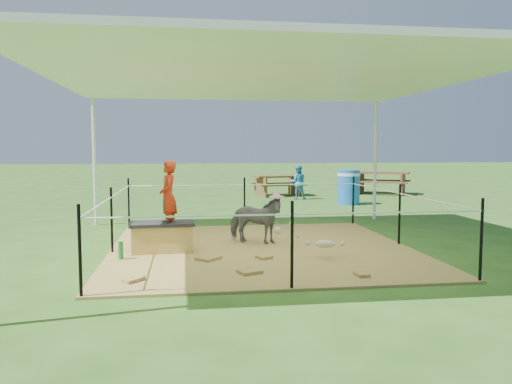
{
  "coord_description": "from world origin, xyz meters",
  "views": [
    {
      "loc": [
        -1.15,
        -7.56,
        1.57
      ],
      "look_at": [
        0.0,
        0.6,
        0.85
      ],
      "focal_mm": 35.0,
      "sensor_mm": 36.0,
      "label": 1
    }
  ],
  "objects": [
    {
      "name": "rope_fence",
      "position": [
        0.0,
        -0.0,
        0.64
      ],
      "size": [
        4.54,
        4.54,
        1.0
      ],
      "color": "black",
      "rests_on": "ground"
    },
    {
      "name": "ground",
      "position": [
        0.0,
        0.0,
        0.0
      ],
      "size": [
        90.0,
        90.0,
        0.0
      ],
      "primitive_type": "plane",
      "color": "#2D5919",
      "rests_on": "ground"
    },
    {
      "name": "woman",
      "position": [
        -1.41,
        -0.06,
        0.96
      ],
      "size": [
        0.28,
        0.4,
        1.07
      ],
      "primitive_type": "imported",
      "rotation": [
        0.0,
        0.0,
        -1.52
      ],
      "color": "red",
      "rests_on": "straw_bale"
    },
    {
      "name": "pony",
      "position": [
        -0.05,
        0.37,
        0.42
      ],
      "size": [
        1.0,
        0.76,
        0.77
      ],
      "primitive_type": "imported",
      "rotation": [
        0.0,
        0.0,
        1.14
      ],
      "color": "#4B4B50",
      "rests_on": "hay_patch"
    },
    {
      "name": "trash_barrel",
      "position": [
        3.38,
        5.91,
        0.48
      ],
      "size": [
        0.79,
        0.79,
        0.97
      ],
      "primitive_type": "cylinder",
      "rotation": [
        0.0,
        0.0,
        0.33
      ],
      "color": "blue",
      "rests_on": "ground"
    },
    {
      "name": "green_bottle",
      "position": [
        -2.06,
        -0.51,
        0.15
      ],
      "size": [
        0.07,
        0.07,
        0.25
      ],
      "primitive_type": "cylinder",
      "rotation": [
        0.0,
        0.0,
        0.05
      ],
      "color": "#1B7C2A",
      "rests_on": "hay_patch"
    },
    {
      "name": "distant_person",
      "position": [
        2.28,
        7.51,
        0.53
      ],
      "size": [
        0.58,
        0.49,
        1.06
      ],
      "primitive_type": "imported",
      "rotation": [
        0.0,
        0.0,
        2.94
      ],
      "color": "#3797D1",
      "rests_on": "ground"
    },
    {
      "name": "foal",
      "position": [
        0.78,
        -0.84,
        0.26
      ],
      "size": [
        0.92,
        0.66,
        0.46
      ],
      "primitive_type": null,
      "rotation": [
        0.0,
        0.0,
        -0.27
      ],
      "color": "beige",
      "rests_on": "hay_patch"
    },
    {
      "name": "canopy_tent",
      "position": [
        0.0,
        0.0,
        2.69
      ],
      "size": [
        6.3,
        6.3,
        2.9
      ],
      "color": "silver",
      "rests_on": "ground"
    },
    {
      "name": "picnic_table_near",
      "position": [
        1.89,
        8.75,
        0.33
      ],
      "size": [
        1.81,
        1.46,
        0.67
      ],
      "primitive_type": "cube",
      "rotation": [
        0.0,
        0.0,
        0.2
      ],
      "color": "#53371C",
      "rests_on": "ground"
    },
    {
      "name": "dark_cloth",
      "position": [
        -1.51,
        -0.06,
        0.45
      ],
      "size": [
        0.97,
        0.54,
        0.05
      ],
      "primitive_type": "cube",
      "rotation": [
        0.0,
        0.0,
        0.05
      ],
      "color": "black",
      "rests_on": "straw_bale"
    },
    {
      "name": "pink_hat",
      "position": [
        -0.05,
        0.37,
        0.86
      ],
      "size": [
        0.24,
        0.24,
        0.11
      ],
      "primitive_type": "cylinder",
      "color": "pink",
      "rests_on": "pony"
    },
    {
      "name": "picnic_table_far",
      "position": [
        5.56,
        8.89,
        0.38
      ],
      "size": [
        2.26,
        2.06,
        0.77
      ],
      "primitive_type": "cube",
      "rotation": [
        0.0,
        0.0,
        -0.51
      ],
      "color": "brown",
      "rests_on": "ground"
    },
    {
      "name": "hay_patch",
      "position": [
        0.0,
        0.0,
        0.01
      ],
      "size": [
        4.6,
        4.6,
        0.03
      ],
      "primitive_type": "cube",
      "color": "brown",
      "rests_on": "ground"
    },
    {
      "name": "straw_bale",
      "position": [
        -1.51,
        -0.06,
        0.23
      ],
      "size": [
        0.91,
        0.49,
        0.39
      ],
      "primitive_type": "cube",
      "rotation": [
        0.0,
        0.0,
        0.05
      ],
      "color": "#B78242",
      "rests_on": "hay_patch"
    }
  ]
}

